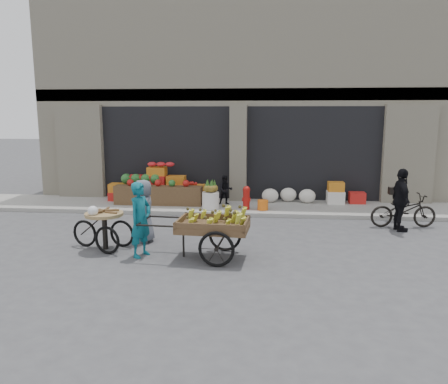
# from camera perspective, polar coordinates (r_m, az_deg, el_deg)

# --- Properties ---
(ground) EXTENTS (80.00, 80.00, 0.00)m
(ground) POSITION_cam_1_polar(r_m,az_deg,el_deg) (9.93, -0.12, -7.30)
(ground) COLOR #424244
(ground) RESTS_ON ground
(sidewalk) EXTENTS (18.00, 2.20, 0.12)m
(sidewalk) POSITION_cam_1_polar(r_m,az_deg,el_deg) (13.87, 1.59, -1.97)
(sidewalk) COLOR gray
(sidewalk) RESTS_ON ground
(building) EXTENTS (14.00, 6.45, 7.00)m
(building) POSITION_cam_1_polar(r_m,az_deg,el_deg) (17.49, 2.58, 11.47)
(building) COLOR beige
(building) RESTS_ON ground
(fruit_display) EXTENTS (3.10, 1.12, 1.24)m
(fruit_display) POSITION_cam_1_polar(r_m,az_deg,el_deg) (14.41, -8.21, 0.87)
(fruit_display) COLOR red
(fruit_display) RESTS_ON sidewalk
(pineapple_bin) EXTENTS (0.52, 0.52, 0.50)m
(pineapple_bin) POSITION_cam_1_polar(r_m,az_deg,el_deg) (13.39, -1.76, -1.06)
(pineapple_bin) COLOR silver
(pineapple_bin) RESTS_ON sidewalk
(fire_hydrant) EXTENTS (0.22, 0.22, 0.71)m
(fire_hydrant) POSITION_cam_1_polar(r_m,az_deg,el_deg) (13.22, 2.94, -0.63)
(fire_hydrant) COLOR #A5140F
(fire_hydrant) RESTS_ON sidewalk
(orange_bucket) EXTENTS (0.32, 0.32, 0.30)m
(orange_bucket) POSITION_cam_1_polar(r_m,az_deg,el_deg) (13.21, 5.09, -1.70)
(orange_bucket) COLOR orange
(orange_bucket) RESTS_ON sidewalk
(right_bay_goods) EXTENTS (3.35, 0.60, 0.70)m
(right_bay_goods) POSITION_cam_1_polar(r_m,az_deg,el_deg) (14.45, 12.16, -0.29)
(right_bay_goods) COLOR silver
(right_bay_goods) RESTS_ON sidewalk
(seated_person) EXTENTS (0.51, 0.43, 0.93)m
(seated_person) POSITION_cam_1_polar(r_m,az_deg,el_deg) (13.90, 0.19, 0.26)
(seated_person) COLOR black
(seated_person) RESTS_ON sidewalk
(banana_cart) EXTENTS (2.53, 1.17, 1.03)m
(banana_cart) POSITION_cam_1_polar(r_m,az_deg,el_deg) (9.05, -1.76, -4.11)
(banana_cart) COLOR brown
(banana_cart) RESTS_ON ground
(vendor_woman) EXTENTS (0.58, 0.68, 1.59)m
(vendor_woman) POSITION_cam_1_polar(r_m,az_deg,el_deg) (9.34, -10.84, -3.56)
(vendor_woman) COLOR #0E5E6E
(vendor_woman) RESTS_ON ground
(tricycle_cart) EXTENTS (1.46, 1.03, 0.95)m
(tricycle_cart) POSITION_cam_1_polar(r_m,az_deg,el_deg) (10.05, -15.37, -4.12)
(tricycle_cart) COLOR #9E7F51
(tricycle_cart) RESTS_ON ground
(vendor_grey) EXTENTS (0.54, 0.77, 1.48)m
(vendor_grey) POSITION_cam_1_polar(r_m,az_deg,el_deg) (10.40, -10.41, -2.45)
(vendor_grey) COLOR slate
(vendor_grey) RESTS_ON ground
(bicycle) EXTENTS (1.76, 0.74, 0.90)m
(bicycle) POSITION_cam_1_polar(r_m,az_deg,el_deg) (12.52, 22.36, -2.26)
(bicycle) COLOR black
(bicycle) RESTS_ON ground
(cyclist) EXTENTS (0.47, 0.98, 1.62)m
(cyclist) POSITION_cam_1_polar(r_m,az_deg,el_deg) (12.02, 22.10, -0.98)
(cyclist) COLOR black
(cyclist) RESTS_ON ground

